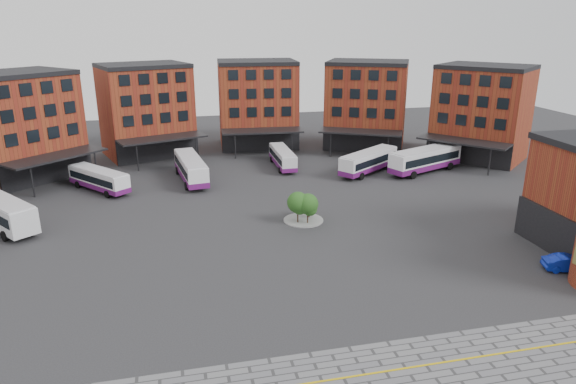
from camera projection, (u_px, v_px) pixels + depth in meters
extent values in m
plane|color=#28282B|center=(316.00, 272.00, 45.15)|extent=(160.00, 160.00, 0.00)
cube|color=gold|center=(406.00, 368.00, 32.63)|extent=(26.00, 0.15, 0.02)
cube|color=brown|center=(23.00, 128.00, 70.38)|extent=(16.35, 16.13, 14.00)
cube|color=black|center=(48.00, 168.00, 69.33)|extent=(10.00, 9.07, 4.00)
cube|color=black|center=(14.00, 73.00, 68.05)|extent=(16.55, 16.35, 0.60)
cube|color=black|center=(41.00, 115.00, 66.92)|extent=(8.60, 7.77, 8.00)
cube|color=black|center=(56.00, 156.00, 67.41)|extent=(12.61, 11.97, 0.25)
cylinder|color=black|center=(32.00, 182.00, 63.54)|extent=(0.20, 0.20, 4.00)
cylinder|color=black|center=(96.00, 166.00, 70.60)|extent=(0.20, 0.20, 4.00)
cube|color=brown|center=(146.00, 112.00, 82.58)|extent=(15.55, 13.69, 14.00)
cube|color=black|center=(159.00, 148.00, 80.27)|extent=(12.45, 4.71, 4.00)
cube|color=black|center=(142.00, 65.00, 80.25)|extent=(15.65, 13.97, 0.60)
cube|color=black|center=(155.00, 102.00, 77.81)|extent=(10.87, 3.87, 8.00)
cube|color=black|center=(163.00, 138.00, 77.74)|extent=(13.72, 8.39, 0.25)
cylinder|color=black|center=(137.00, 158.00, 74.66)|extent=(0.20, 0.20, 4.00)
cylinder|color=black|center=(196.00, 150.00, 79.21)|extent=(0.20, 0.20, 4.00)
cube|color=brown|center=(258.00, 105.00, 88.77)|extent=(13.67, 10.88, 14.00)
cube|color=black|center=(261.00, 140.00, 85.83)|extent=(13.00, 1.41, 4.00)
cube|color=black|center=(257.00, 62.00, 86.44)|extent=(13.69, 11.18, 0.60)
cube|color=black|center=(260.00, 97.00, 83.34)|extent=(11.42, 0.95, 8.00)
cube|color=black|center=(262.00, 131.00, 82.99)|extent=(13.28, 5.30, 0.25)
cylinder|color=black|center=(235.00, 146.00, 81.27)|extent=(0.20, 0.20, 4.00)
cylinder|color=black|center=(292.00, 144.00, 82.61)|extent=(0.20, 0.20, 4.00)
cube|color=brown|center=(366.00, 106.00, 87.96)|extent=(16.12, 14.81, 14.00)
cube|color=black|center=(362.00, 141.00, 85.10)|extent=(11.81, 6.35, 4.00)
cube|color=black|center=(368.00, 62.00, 85.64)|extent=(16.26, 15.08, 0.60)
cube|color=black|center=(364.00, 97.00, 82.62)|extent=(10.26, 5.33, 8.00)
cube|color=black|center=(361.00, 132.00, 82.30)|extent=(13.58, 9.82, 0.25)
cylinder|color=black|center=(330.00, 145.00, 82.34)|extent=(0.20, 0.20, 4.00)
cylinder|color=black|center=(388.00, 148.00, 80.24)|extent=(0.20, 0.20, 4.00)
cube|color=brown|center=(481.00, 114.00, 80.29)|extent=(16.02, 16.39, 14.00)
cube|color=black|center=(467.00, 151.00, 78.22)|extent=(8.74, 10.28, 4.00)
cube|color=black|center=(487.00, 67.00, 77.96)|extent=(16.25, 16.58, 0.60)
cube|color=black|center=(472.00, 104.00, 75.77)|extent=(7.47, 8.86, 8.00)
cube|color=black|center=(464.00, 141.00, 75.81)|extent=(11.73, 12.79, 0.25)
cylinder|color=black|center=(428.00, 152.00, 77.68)|extent=(0.20, 0.20, 4.00)
cylinder|color=black|center=(490.00, 162.00, 72.48)|extent=(0.20, 0.20, 4.00)
cube|color=black|center=(560.00, 237.00, 47.51)|extent=(0.40, 12.00, 4.00)
cylinder|color=gray|center=(303.00, 220.00, 56.64)|extent=(4.40, 4.40, 0.12)
cylinder|color=#332114|center=(298.00, 216.00, 55.66)|extent=(0.14, 0.14, 1.72)
sphere|color=#24551C|center=(298.00, 202.00, 55.17)|extent=(2.33, 2.33, 2.33)
sphere|color=#24551C|center=(300.00, 207.00, 55.24)|extent=(1.63, 1.63, 1.63)
cylinder|color=#332114|center=(309.00, 213.00, 57.20)|extent=(0.14, 0.14, 1.15)
sphere|color=#24551C|center=(309.00, 205.00, 56.87)|extent=(1.80, 1.80, 1.80)
sphere|color=#24551C|center=(311.00, 208.00, 56.88)|extent=(1.26, 1.26, 1.26)
cylinder|color=#332114|center=(308.00, 217.00, 55.52)|extent=(0.14, 0.14, 1.63)
sphere|color=#24551C|center=(308.00, 204.00, 55.05)|extent=(2.29, 2.29, 2.29)
sphere|color=#24551C|center=(310.00, 209.00, 55.11)|extent=(1.60, 1.60, 1.60)
cube|color=white|center=(0.00, 211.00, 54.13)|extent=(9.47, 11.25, 2.68)
cube|color=black|center=(0.00, 209.00, 54.07)|extent=(8.94, 10.52, 1.04)
cylinder|color=black|center=(0.00, 211.00, 57.92)|extent=(0.92, 1.07, 1.10)
cylinder|color=black|center=(4.00, 236.00, 51.24)|extent=(0.92, 1.07, 1.10)
cylinder|color=black|center=(32.00, 228.00, 53.24)|extent=(0.92, 1.07, 1.10)
cube|color=white|center=(99.00, 178.00, 66.10)|extent=(8.29, 9.28, 2.26)
cube|color=black|center=(99.00, 177.00, 66.05)|extent=(7.81, 8.70, 0.88)
cube|color=silver|center=(98.00, 170.00, 65.73)|extent=(7.96, 8.91, 0.11)
cube|color=black|center=(77.00, 170.00, 68.89)|extent=(1.58, 1.35, 1.02)
cube|color=#651767|center=(100.00, 184.00, 66.36)|extent=(8.34, 9.34, 0.65)
cylinder|color=black|center=(78.00, 185.00, 67.47)|extent=(0.80, 0.89, 0.92)
cylinder|color=black|center=(93.00, 181.00, 69.22)|extent=(0.80, 0.89, 0.92)
cylinder|color=black|center=(107.00, 194.00, 63.74)|extent=(0.80, 0.89, 0.92)
cylinder|color=black|center=(123.00, 190.00, 65.48)|extent=(0.80, 0.89, 0.92)
cube|color=white|center=(191.00, 167.00, 70.06)|extent=(4.16, 12.04, 2.63)
cube|color=black|center=(191.00, 166.00, 70.00)|extent=(4.10, 11.11, 1.02)
cube|color=silver|center=(190.00, 158.00, 69.63)|extent=(3.99, 11.55, 0.13)
cube|color=black|center=(184.00, 156.00, 75.14)|extent=(2.27, 0.41, 1.18)
cube|color=#651767|center=(191.00, 174.00, 70.36)|extent=(4.20, 12.08, 0.75)
cylinder|color=black|center=(177.00, 171.00, 73.42)|extent=(0.46, 1.10, 1.07)
cylinder|color=black|center=(196.00, 169.00, 74.29)|extent=(0.46, 1.10, 1.07)
cylinder|color=black|center=(186.00, 186.00, 66.71)|extent=(0.46, 1.10, 1.07)
cylinder|color=black|center=(207.00, 184.00, 67.58)|extent=(0.46, 1.10, 1.07)
cube|color=white|center=(283.00, 157.00, 76.77)|extent=(2.23, 9.73, 2.17)
cube|color=black|center=(283.00, 156.00, 76.72)|extent=(2.29, 8.96, 0.84)
cube|color=silver|center=(283.00, 150.00, 76.41)|extent=(2.14, 9.34, 0.11)
cube|color=black|center=(276.00, 148.00, 81.10)|extent=(1.88, 0.12, 0.97)
cube|color=#651767|center=(283.00, 162.00, 77.01)|extent=(2.27, 9.77, 0.62)
cylinder|color=black|center=(271.00, 159.00, 79.76)|extent=(0.27, 0.89, 0.88)
cylinder|color=black|center=(285.00, 159.00, 80.24)|extent=(0.27, 0.89, 0.88)
cylinder|color=black|center=(280.00, 170.00, 74.01)|extent=(0.27, 0.89, 0.88)
cylinder|color=black|center=(295.00, 169.00, 74.49)|extent=(0.27, 0.89, 0.88)
cube|color=white|center=(369.00, 161.00, 73.84)|extent=(10.66, 8.55, 2.50)
cube|color=black|center=(369.00, 159.00, 73.78)|extent=(9.96, 8.08, 0.97)
cube|color=silver|center=(369.00, 152.00, 73.43)|extent=(10.23, 8.21, 0.12)
cube|color=black|center=(389.00, 152.00, 77.65)|extent=(1.35, 1.84, 1.12)
cube|color=#651767|center=(368.00, 167.00, 74.13)|extent=(10.72, 8.61, 0.71)
cylinder|color=black|center=(374.00, 163.00, 77.60)|extent=(1.01, 0.84, 1.02)
cylinder|color=black|center=(389.00, 166.00, 75.98)|extent=(1.01, 0.84, 1.02)
cylinder|color=black|center=(346.00, 173.00, 72.53)|extent=(1.01, 0.84, 1.02)
cylinder|color=black|center=(361.00, 176.00, 70.91)|extent=(1.01, 0.84, 1.02)
cube|color=white|center=(425.00, 159.00, 74.08)|extent=(12.53, 7.32, 2.76)
cube|color=black|center=(425.00, 157.00, 74.02)|extent=(11.64, 7.00, 1.07)
cube|color=silver|center=(426.00, 149.00, 73.62)|extent=(12.03, 7.03, 0.14)
cube|color=black|center=(452.00, 151.00, 77.34)|extent=(1.02, 2.26, 1.24)
cube|color=#651767|center=(425.00, 165.00, 74.40)|extent=(12.59, 7.37, 0.79)
cylinder|color=black|center=(435.00, 162.00, 77.80)|extent=(1.17, 0.74, 1.13)
cylinder|color=black|center=(450.00, 166.00, 75.62)|extent=(1.17, 0.74, 1.13)
cylinder|color=black|center=(398.00, 170.00, 73.46)|extent=(1.17, 0.74, 1.13)
cylinder|color=black|center=(413.00, 175.00, 71.28)|extent=(1.17, 0.74, 1.13)
imported|color=#0C209E|center=(569.00, 263.00, 45.15)|extent=(4.56, 2.69, 1.42)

